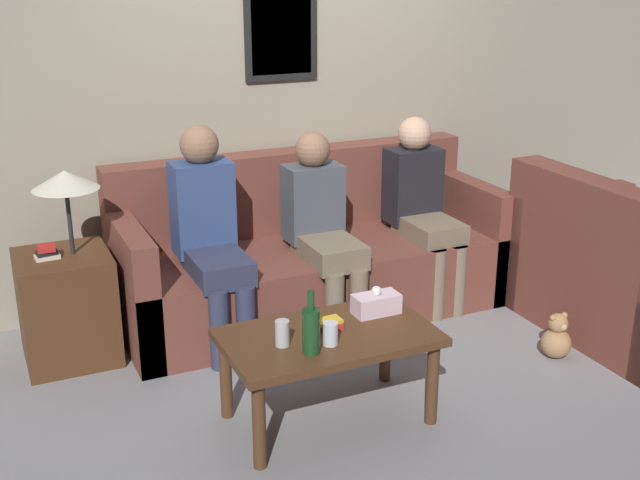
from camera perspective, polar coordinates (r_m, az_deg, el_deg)
ground_plane at (r=4.75m, az=1.94°, el=-7.23°), size 16.00×16.00×0.00m
wall_back at (r=5.25m, az=-2.90°, el=10.28°), size 9.00×0.08×2.60m
couch_main at (r=5.08m, az=-0.74°, el=-1.38°), size 2.41×0.91×0.97m
couch_side at (r=5.08m, az=20.77°, el=-2.62°), size 0.91×1.24×0.97m
coffee_table at (r=3.82m, az=0.61°, el=-7.56°), size 1.00×0.58×0.46m
side_table_with_lamp at (r=4.64m, az=-17.55°, el=-3.93°), size 0.50×0.50×1.08m
wine_bottle at (r=3.57m, az=-0.63°, el=-6.39°), size 0.08×0.08×0.30m
drinking_glass at (r=3.67m, az=0.75°, el=-6.67°), size 0.07×0.07×0.11m
book_stack at (r=3.84m, az=0.60°, el=-5.96°), size 0.14×0.11×0.05m
soda_can at (r=3.66m, az=-2.70°, el=-6.64°), size 0.07×0.07×0.12m
tissue_box at (r=3.99m, az=4.01°, el=-4.52°), size 0.23×0.12×0.15m
person_left at (r=4.58m, az=-7.86°, el=0.76°), size 0.34×0.65×1.25m
person_middle at (r=4.77m, az=0.14°, el=1.17°), size 0.34×0.64×1.17m
person_right at (r=5.17m, az=7.26°, el=2.61°), size 0.34×0.62×1.19m
teddy_bear at (r=4.72m, az=16.47°, el=-6.72°), size 0.17×0.17×0.27m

